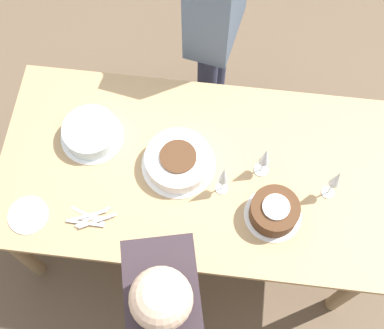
{
  "coord_description": "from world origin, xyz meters",
  "views": [
    {
      "loc": [
        0.11,
        -0.96,
        2.97
      ],
      "look_at": [
        0.0,
        0.0,
        0.79
      ],
      "focal_mm": 50.0,
      "sensor_mm": 36.0,
      "label": 1
    }
  ],
  "objects_px": {
    "cake_center_white": "(178,161)",
    "person_watching": "(216,9)",
    "cake_back_decorated": "(91,133)",
    "wine_glass_near": "(336,179)",
    "wine_glass_extra": "(223,176)",
    "wine_glass_far": "(265,157)",
    "person_cutting": "(168,325)",
    "cake_front_chocolate": "(274,211)"
  },
  "relations": [
    {
      "from": "cake_center_white",
      "to": "wine_glass_far",
      "type": "xyz_separation_m",
      "value": [
        0.38,
        0.02,
        0.1
      ]
    },
    {
      "from": "wine_glass_near",
      "to": "person_cutting",
      "type": "distance_m",
      "value": 0.92
    },
    {
      "from": "wine_glass_near",
      "to": "person_watching",
      "type": "bearing_deg",
      "value": 125.91
    },
    {
      "from": "cake_front_chocolate",
      "to": "person_cutting",
      "type": "xyz_separation_m",
      "value": [
        -0.38,
        -0.54,
        0.17
      ]
    },
    {
      "from": "cake_back_decorated",
      "to": "person_cutting",
      "type": "distance_m",
      "value": 0.97
    },
    {
      "from": "cake_center_white",
      "to": "wine_glass_near",
      "type": "xyz_separation_m",
      "value": [
        0.68,
        -0.06,
        0.11
      ]
    },
    {
      "from": "cake_center_white",
      "to": "cake_front_chocolate",
      "type": "distance_m",
      "value": 0.48
    },
    {
      "from": "person_cutting",
      "to": "person_watching",
      "type": "height_order",
      "value": "person_cutting"
    },
    {
      "from": "cake_back_decorated",
      "to": "wine_glass_far",
      "type": "bearing_deg",
      "value": -5.49
    },
    {
      "from": "wine_glass_near",
      "to": "person_cutting",
      "type": "height_order",
      "value": "person_cutting"
    },
    {
      "from": "cake_front_chocolate",
      "to": "person_watching",
      "type": "height_order",
      "value": "person_watching"
    },
    {
      "from": "cake_back_decorated",
      "to": "wine_glass_near",
      "type": "height_order",
      "value": "wine_glass_near"
    },
    {
      "from": "cake_center_white",
      "to": "cake_back_decorated",
      "type": "height_order",
      "value": "cake_center_white"
    },
    {
      "from": "cake_center_white",
      "to": "person_cutting",
      "type": "relative_size",
      "value": 0.21
    },
    {
      "from": "cake_front_chocolate",
      "to": "wine_glass_near",
      "type": "relative_size",
      "value": 1.1
    },
    {
      "from": "wine_glass_near",
      "to": "wine_glass_far",
      "type": "bearing_deg",
      "value": 165.94
    },
    {
      "from": "cake_front_chocolate",
      "to": "cake_back_decorated",
      "type": "xyz_separation_m",
      "value": [
        -0.86,
        0.29,
        -0.01
      ]
    },
    {
      "from": "wine_glass_extra",
      "to": "person_watching",
      "type": "xyz_separation_m",
      "value": [
        -0.12,
        0.85,
        0.03
      ]
    },
    {
      "from": "cake_center_white",
      "to": "cake_back_decorated",
      "type": "distance_m",
      "value": 0.43
    },
    {
      "from": "cake_front_chocolate",
      "to": "wine_glass_extra",
      "type": "height_order",
      "value": "wine_glass_extra"
    },
    {
      "from": "cake_center_white",
      "to": "person_watching",
      "type": "distance_m",
      "value": 0.77
    },
    {
      "from": "cake_back_decorated",
      "to": "person_watching",
      "type": "bearing_deg",
      "value": 52.34
    },
    {
      "from": "cake_center_white",
      "to": "cake_back_decorated",
      "type": "relative_size",
      "value": 1.15
    },
    {
      "from": "cake_front_chocolate",
      "to": "wine_glass_far",
      "type": "xyz_separation_m",
      "value": [
        -0.06,
        0.21,
        0.09
      ]
    },
    {
      "from": "wine_glass_extra",
      "to": "person_cutting",
      "type": "xyz_separation_m",
      "value": [
        -0.14,
        -0.64,
        0.07
      ]
    },
    {
      "from": "wine_glass_far",
      "to": "wine_glass_extra",
      "type": "xyz_separation_m",
      "value": [
        -0.17,
        -0.11,
        0.01
      ]
    },
    {
      "from": "person_watching",
      "to": "wine_glass_extra",
      "type": "bearing_deg",
      "value": 18.3
    },
    {
      "from": "wine_glass_near",
      "to": "wine_glass_far",
      "type": "height_order",
      "value": "wine_glass_near"
    },
    {
      "from": "person_cutting",
      "to": "cake_back_decorated",
      "type": "bearing_deg",
      "value": 16.84
    },
    {
      "from": "cake_front_chocolate",
      "to": "person_watching",
      "type": "distance_m",
      "value": 1.02
    },
    {
      "from": "person_cutting",
      "to": "person_watching",
      "type": "distance_m",
      "value": 1.49
    },
    {
      "from": "wine_glass_far",
      "to": "person_cutting",
      "type": "height_order",
      "value": "person_cutting"
    },
    {
      "from": "cake_back_decorated",
      "to": "person_cutting",
      "type": "height_order",
      "value": "person_cutting"
    },
    {
      "from": "cake_back_decorated",
      "to": "wine_glass_far",
      "type": "xyz_separation_m",
      "value": [
        0.79,
        -0.08,
        0.1
      ]
    },
    {
      "from": "wine_glass_near",
      "to": "wine_glass_extra",
      "type": "distance_m",
      "value": 0.47
    },
    {
      "from": "cake_back_decorated",
      "to": "person_watching",
      "type": "distance_m",
      "value": 0.85
    },
    {
      "from": "cake_center_white",
      "to": "wine_glass_extra",
      "type": "bearing_deg",
      "value": -24.57
    },
    {
      "from": "cake_center_white",
      "to": "wine_glass_near",
      "type": "bearing_deg",
      "value": -4.9
    },
    {
      "from": "person_watching",
      "to": "person_cutting",
      "type": "bearing_deg",
      "value": 9.4
    },
    {
      "from": "wine_glass_extra",
      "to": "wine_glass_far",
      "type": "bearing_deg",
      "value": 33.45
    },
    {
      "from": "cake_front_chocolate",
      "to": "wine_glass_extra",
      "type": "bearing_deg",
      "value": 157.26
    },
    {
      "from": "cake_center_white",
      "to": "wine_glass_far",
      "type": "bearing_deg",
      "value": 2.68
    }
  ]
}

